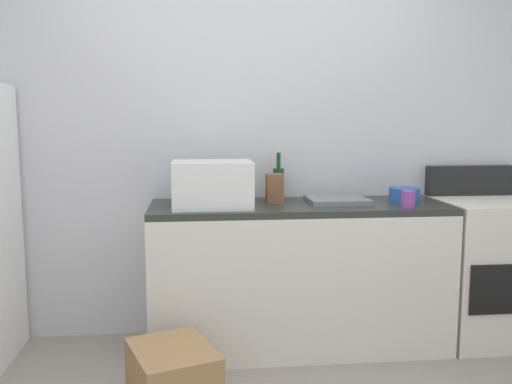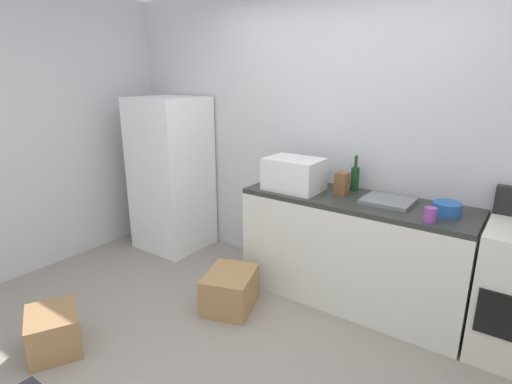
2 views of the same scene
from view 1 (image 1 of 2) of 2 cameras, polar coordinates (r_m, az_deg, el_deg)
wall_back at (r=3.63m, az=-1.16°, el=5.80°), size 5.00×0.10×2.60m
kitchen_counter at (r=3.45m, az=4.40°, el=-8.62°), size 1.80×0.60×0.90m
stove_oven at (r=3.86m, az=22.64°, el=-7.21°), size 0.60×0.61×1.10m
microwave at (r=3.21m, az=-4.53°, el=0.81°), size 0.46×0.34×0.27m
sink_basin at (r=3.44m, az=8.38°, el=-0.83°), size 0.36×0.32×0.03m
wine_bottle at (r=3.52m, az=2.33°, el=1.01°), size 0.07×0.07×0.30m
coffee_mug at (r=3.31m, az=15.48°, el=-0.73°), size 0.08×0.08×0.10m
knife_block at (r=3.36m, az=1.93°, el=0.36°), size 0.10×0.10×0.18m
mixing_bowl at (r=3.53m, az=15.12°, el=-0.29°), size 0.19×0.19×0.09m
cardboard_box_small at (r=2.88m, az=-8.61°, el=-18.47°), size 0.50×0.55×0.31m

